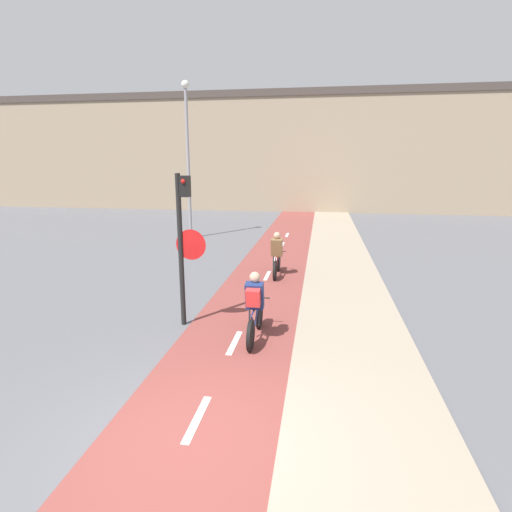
% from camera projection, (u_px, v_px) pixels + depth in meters
% --- Properties ---
extents(ground_plane, '(120.00, 120.00, 0.00)m').
position_uv_depth(ground_plane, '(186.00, 444.00, 5.23)').
color(ground_plane, '#5B5B60').
extents(bike_lane, '(2.40, 60.00, 0.02)m').
position_uv_depth(bike_lane, '(186.00, 442.00, 5.24)').
color(bike_lane, brown).
rests_on(bike_lane, ground_plane).
extents(sidewalk_strip, '(2.40, 60.00, 0.05)m').
position_uv_depth(sidewalk_strip, '(375.00, 464.00, 4.85)').
color(sidewalk_strip, gray).
rests_on(sidewalk_strip, ground_plane).
extents(building_row_background, '(60.00, 5.20, 8.61)m').
position_uv_depth(building_row_background, '(302.00, 153.00, 30.88)').
color(building_row_background, gray).
rests_on(building_row_background, ground_plane).
extents(traffic_light_pole, '(0.67, 0.25, 3.38)m').
position_uv_depth(traffic_light_pole, '(184.00, 234.00, 8.60)').
color(traffic_light_pole, black).
rests_on(traffic_light_pole, ground_plane).
extents(street_lamp_far, '(0.36, 0.36, 7.18)m').
position_uv_depth(street_lamp_far, '(188.00, 145.00, 18.48)').
color(street_lamp_far, gray).
rests_on(street_lamp_far, ground_plane).
extents(cyclist_near, '(0.46, 1.75, 1.46)m').
position_uv_depth(cyclist_near, '(255.00, 308.00, 8.15)').
color(cyclist_near, black).
rests_on(cyclist_near, ground_plane).
extents(cyclist_far, '(0.46, 1.69, 1.44)m').
position_uv_depth(cyclist_far, '(277.00, 256.00, 12.81)').
color(cyclist_far, black).
rests_on(cyclist_far, ground_plane).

